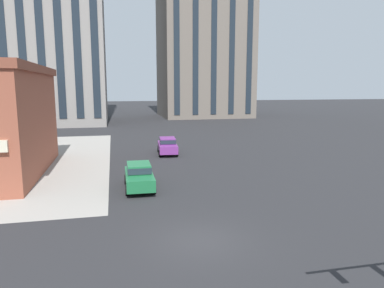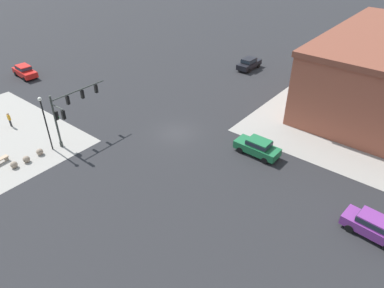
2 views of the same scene
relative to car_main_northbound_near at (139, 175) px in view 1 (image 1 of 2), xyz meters
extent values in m
plane|color=#262628|center=(2.01, -8.74, -0.92)|extent=(320.00, 320.00, 0.00)
cube|color=#1E6B3D|center=(0.00, -0.05, -0.22)|extent=(1.81, 4.42, 0.76)
cube|color=#1E6B3D|center=(0.00, 0.10, 0.46)|extent=(1.52, 2.13, 0.60)
cube|color=#232D38|center=(0.00, 0.10, 0.46)|extent=(1.56, 2.22, 0.40)
cylinder|color=black|center=(0.82, -1.42, -0.60)|extent=(0.23, 0.64, 0.64)
cylinder|color=black|center=(-0.85, -1.41, -0.60)|extent=(0.23, 0.64, 0.64)
cylinder|color=black|center=(0.85, 1.30, -0.60)|extent=(0.23, 0.64, 0.64)
cylinder|color=black|center=(-0.82, 1.32, -0.60)|extent=(0.23, 0.64, 0.64)
cube|color=#7A3389|center=(3.70, 11.79, -0.22)|extent=(2.10, 4.53, 0.76)
cube|color=#7A3389|center=(3.69, 11.64, 0.46)|extent=(1.66, 2.22, 0.60)
cube|color=#232D38|center=(3.69, 11.64, 0.46)|extent=(1.70, 2.31, 0.40)
cylinder|color=black|center=(2.97, 13.21, -0.60)|extent=(0.27, 0.66, 0.64)
cylinder|color=black|center=(4.64, 13.08, -0.60)|extent=(0.27, 0.66, 0.64)
cylinder|color=black|center=(2.76, 10.49, -0.60)|extent=(0.27, 0.66, 0.64)
cylinder|color=black|center=(4.43, 10.36, -0.60)|extent=(0.27, 0.66, 0.64)
cube|color=#70665B|center=(19.02, 57.14, 25.00)|extent=(19.32, 17.53, 51.83)
camera|label=1|loc=(-1.54, -22.98, 5.76)|focal=33.01mm
camera|label=2|loc=(25.94, 12.81, 18.97)|focal=33.08mm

